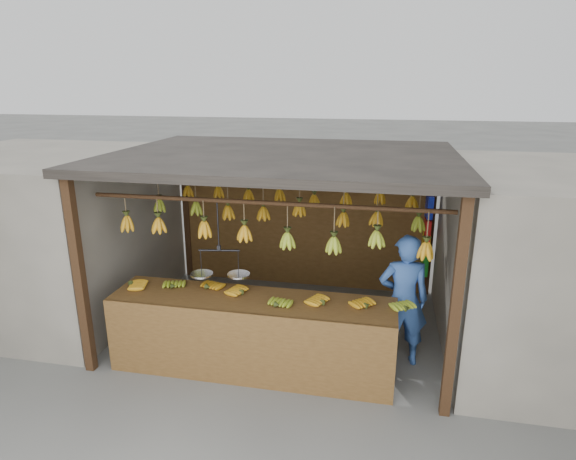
# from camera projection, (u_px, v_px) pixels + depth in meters

# --- Properties ---
(ground) EXTENTS (80.00, 80.00, 0.00)m
(ground) POSITION_uv_depth(u_px,v_px,m) (284.00, 325.00, 6.71)
(ground) COLOR #5B5B57
(stall) EXTENTS (4.30, 3.30, 2.40)m
(stall) POSITION_uv_depth(u_px,v_px,m) (288.00, 182.00, 6.44)
(stall) COLOR black
(stall) RESTS_ON ground
(neighbor_left) EXTENTS (3.00, 3.00, 2.30)m
(neighbor_left) POSITION_uv_depth(u_px,v_px,m) (44.00, 231.00, 7.06)
(neighbor_left) COLOR slate
(neighbor_left) RESTS_ON ground
(counter) EXTENTS (3.50, 0.74, 0.96)m
(counter) POSITION_uv_depth(u_px,v_px,m) (250.00, 319.00, 5.38)
(counter) COLOR brown
(counter) RESTS_ON ground
(hanging_bananas) EXTENTS (3.63, 2.24, 0.40)m
(hanging_bananas) POSITION_uv_depth(u_px,v_px,m) (283.00, 213.00, 6.23)
(hanging_bananas) COLOR #C18214
(hanging_bananas) RESTS_ON ground
(balance_scale) EXTENTS (0.68, 0.33, 0.89)m
(balance_scale) POSITION_uv_depth(u_px,v_px,m) (220.00, 270.00, 5.53)
(balance_scale) COLOR black
(balance_scale) RESTS_ON ground
(vendor) EXTENTS (0.63, 0.46, 1.61)m
(vendor) POSITION_uv_depth(u_px,v_px,m) (403.00, 300.00, 5.61)
(vendor) COLOR #3359A5
(vendor) RESTS_ON ground
(bag_bundles) EXTENTS (0.08, 0.26, 1.25)m
(bag_bundles) POSITION_uv_depth(u_px,v_px,m) (427.00, 236.00, 7.31)
(bag_bundles) COLOR #1426BF
(bag_bundles) RESTS_ON ground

